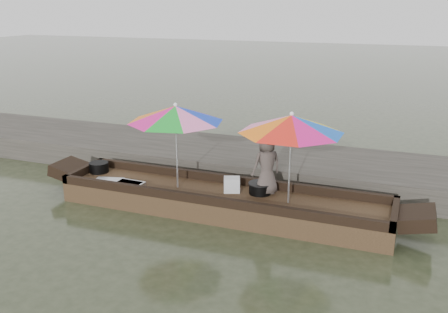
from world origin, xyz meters
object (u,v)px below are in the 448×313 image
(tray_crayfish, at_px, (128,185))
(umbrella_bow, at_px, (177,146))
(tray_scallop, at_px, (108,182))
(charcoal_grill, at_px, (260,189))
(vendor, at_px, (267,165))
(cooking_pot, at_px, (99,167))
(supply_bag, at_px, (232,185))
(boat_hull, at_px, (222,203))
(umbrella_stern, at_px, (290,159))

(tray_crayfish, bearing_deg, umbrella_bow, 22.47)
(tray_scallop, relative_size, umbrella_bow, 0.31)
(charcoal_grill, height_order, vendor, vendor)
(charcoal_grill, bearing_deg, cooking_pot, -179.28)
(cooking_pot, xyz_separation_m, tray_scallop, (0.54, -0.49, -0.07))
(tray_crayfish, xyz_separation_m, supply_bag, (1.82, 0.49, 0.09))
(vendor, bearing_deg, tray_crayfish, -28.65)
(cooking_pot, distance_m, supply_bag, 2.82)
(boat_hull, distance_m, supply_bag, 0.36)
(boat_hull, bearing_deg, umbrella_stern, 0.00)
(vendor, bearing_deg, charcoal_grill, -26.88)
(tray_crayfish, height_order, tray_scallop, tray_crayfish)
(cooking_pot, height_order, tray_crayfish, cooking_pot)
(tray_crayfish, relative_size, umbrella_bow, 0.31)
(umbrella_bow, bearing_deg, tray_crayfish, -157.53)
(cooking_pot, relative_size, supply_bag, 1.34)
(umbrella_stern, bearing_deg, boat_hull, 180.00)
(umbrella_bow, bearing_deg, cooking_pot, 173.79)
(boat_hull, bearing_deg, tray_scallop, -172.41)
(cooking_pot, distance_m, vendor, 3.44)
(umbrella_stern, bearing_deg, cooking_pot, 177.07)
(cooking_pot, xyz_separation_m, umbrella_bow, (1.82, -0.20, 0.68))
(umbrella_stern, bearing_deg, umbrella_bow, 180.00)
(tray_crayfish, distance_m, tray_scallop, 0.47)
(tray_crayfish, relative_size, umbrella_stern, 0.30)
(tray_scallop, relative_size, charcoal_grill, 1.35)
(umbrella_bow, bearing_deg, umbrella_stern, 0.00)
(vendor, bearing_deg, tray_scallop, -31.90)
(boat_hull, distance_m, umbrella_stern, 1.52)
(tray_crayfish, xyz_separation_m, umbrella_bow, (0.82, 0.34, 0.73))
(boat_hull, distance_m, tray_crayfish, 1.73)
(cooking_pot, height_order, vendor, vendor)
(tray_scallop, relative_size, vendor, 0.49)
(charcoal_grill, bearing_deg, boat_hull, -158.89)
(charcoal_grill, height_order, umbrella_stern, umbrella_stern)
(vendor, bearing_deg, umbrella_stern, 107.27)
(tray_scallop, xyz_separation_m, supply_bag, (2.28, 0.44, 0.10))
(cooking_pot, xyz_separation_m, charcoal_grill, (3.31, 0.04, -0.01))
(tray_scallop, bearing_deg, umbrella_bow, 12.55)
(umbrella_stern, bearing_deg, vendor, 150.12)
(tray_scallop, relative_size, umbrella_stern, 0.30)
(tray_scallop, bearing_deg, umbrella_stern, 4.90)
(boat_hull, distance_m, umbrella_bow, 1.28)
(vendor, xyz_separation_m, umbrella_bow, (-1.59, -0.27, 0.24))
(charcoal_grill, relative_size, umbrella_bow, 0.23)
(tray_crayfish, bearing_deg, cooking_pot, 151.71)
(boat_hull, height_order, charcoal_grill, charcoal_grill)
(umbrella_stern, bearing_deg, supply_bag, 172.02)
(tray_crayfish, bearing_deg, supply_bag, 15.07)
(cooking_pot, height_order, umbrella_bow, umbrella_bow)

